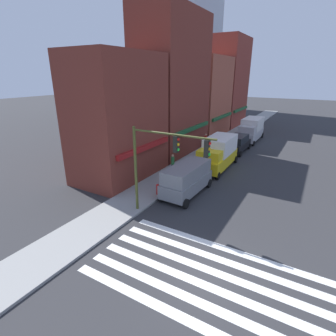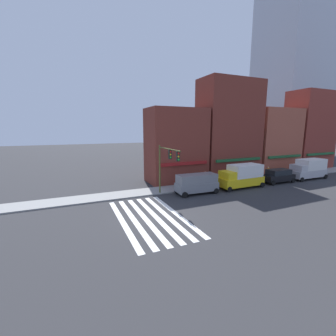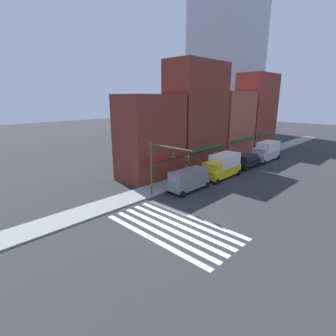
{
  "view_description": "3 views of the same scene",
  "coord_description": "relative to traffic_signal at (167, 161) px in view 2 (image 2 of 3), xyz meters",
  "views": [
    {
      "loc": [
        -9.13,
        -3.33,
        8.76
      ],
      "look_at": [
        3.44,
        4.0,
        3.5
      ],
      "focal_mm": 28.0,
      "sensor_mm": 36.0,
      "label": 1
    },
    {
      "loc": [
        -6.06,
        -17.64,
        7.7
      ],
      "look_at": [
        3.44,
        4.0,
        3.5
      ],
      "focal_mm": 24.0,
      "sensor_mm": 36.0,
      "label": 2
    },
    {
      "loc": [
        -14.05,
        -12.9,
        10.11
      ],
      "look_at": [
        3.44,
        4.0,
        3.5
      ],
      "focal_mm": 28.0,
      "sensor_mm": 36.0,
      "label": 3
    }
  ],
  "objects": [
    {
      "name": "box_truck_silver",
      "position": [
        23.84,
        0.34,
        -2.63
      ],
      "size": [
        6.2,
        2.42,
        3.04
      ],
      "rotation": [
        0.0,
        0.0,
        0.0
      ],
      "color": "#B7B7BC",
      "rests_on": "ground_plane"
    },
    {
      "name": "ground_plane",
      "position": [
        -3.44,
        -4.36,
        -4.22
      ],
      "size": [
        200.0,
        200.0,
        0.0
      ],
      "primitive_type": "plane",
      "color": "#2D2D30"
    },
    {
      "name": "box_truck_yellow",
      "position": [
        10.79,
        0.34,
        -2.63
      ],
      "size": [
        6.25,
        2.42,
        3.04
      ],
      "rotation": [
        0.0,
        0.0,
        0.02
      ],
      "color": "yellow",
      "rests_on": "ground_plane"
    },
    {
      "name": "tower_distant",
      "position": [
        49.48,
        24.93,
        21.66
      ],
      "size": [
        17.94,
        14.59,
        51.74
      ],
      "color": "#B2B7C1",
      "rests_on": "ground_plane"
    },
    {
      "name": "pedestrian_green_top",
      "position": [
        7.1,
        3.28,
        -3.14
      ],
      "size": [
        0.32,
        0.32,
        1.77
      ],
      "rotation": [
        0.0,
        0.0,
        3.7
      ],
      "color": "#23232D",
      "rests_on": "sidewalk_left"
    },
    {
      "name": "pedestrian_red_jacket",
      "position": [
        16.54,
        4.0,
        -3.14
      ],
      "size": [
        0.32,
        0.32,
        1.77
      ],
      "rotation": [
        0.0,
        0.0,
        0.81
      ],
      "color": "#23232D",
      "rests_on": "sidewalk_left"
    },
    {
      "name": "pedestrian_orange_vest",
      "position": [
        18.09,
        2.69,
        -3.14
      ],
      "size": [
        0.32,
        0.32,
        1.77
      ],
      "rotation": [
        0.0,
        0.0,
        0.42
      ],
      "color": "#23232D",
      "rests_on": "sidewalk_left"
    },
    {
      "name": "storefront_row",
      "position": [
        19.64,
        7.14,
        2.37
      ],
      "size": [
        37.13,
        5.3,
        15.06
      ],
      "color": "maroon",
      "rests_on": "ground_plane"
    },
    {
      "name": "sidewalk_left",
      "position": [
        -3.44,
        3.14,
        -4.14
      ],
      "size": [
        120.0,
        3.0,
        0.15
      ],
      "color": "gray",
      "rests_on": "ground_plane"
    },
    {
      "name": "fire_hydrant",
      "position": [
        2.56,
        2.04,
        -3.6
      ],
      "size": [
        0.24,
        0.24,
        0.84
      ],
      "color": "red",
      "rests_on": "sidewalk_left"
    },
    {
      "name": "crosswalk_stripes",
      "position": [
        -3.44,
        -4.36,
        -4.21
      ],
      "size": [
        5.35,
        10.8,
        0.01
      ],
      "color": "silver",
      "rests_on": "ground_plane"
    },
    {
      "name": "suv_black",
      "position": [
        17.49,
        0.34,
        -3.18
      ],
      "size": [
        4.74,
        2.12,
        1.94
      ],
      "rotation": [
        0.0,
        0.0,
        -0.02
      ],
      "color": "black",
      "rests_on": "ground_plane"
    },
    {
      "name": "van_grey",
      "position": [
        4.03,
        0.34,
        -2.93
      ],
      "size": [
        5.06,
        2.22,
        2.34
      ],
      "rotation": [
        0.0,
        0.0,
        -0.03
      ],
      "color": "slate",
      "rests_on": "ground_plane"
    },
    {
      "name": "traffic_signal",
      "position": [
        0.0,
        0.0,
        0.0
      ],
      "size": [
        0.32,
        5.41,
        5.75
      ],
      "color": "#474C1E",
      "rests_on": "ground_plane"
    }
  ]
}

